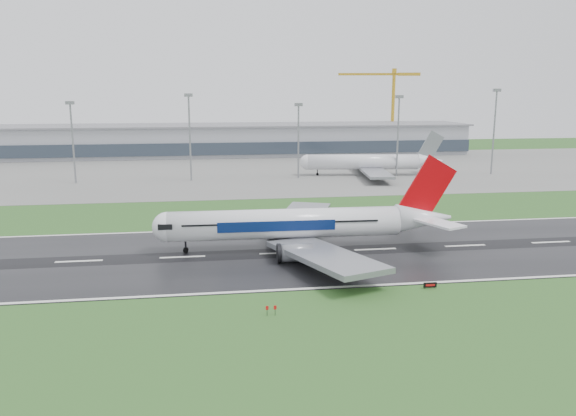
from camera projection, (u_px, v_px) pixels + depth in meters
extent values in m
plane|color=#25501D|center=(281.00, 253.00, 116.37)|extent=(520.00, 520.00, 0.00)
cube|color=black|center=(281.00, 253.00, 116.36)|extent=(400.00, 45.00, 0.10)
cube|color=slate|center=(242.00, 170.00, 237.51)|extent=(400.00, 130.00, 0.08)
cube|color=#8F919A|center=(235.00, 140.00, 294.14)|extent=(240.00, 36.00, 15.00)
cylinder|color=gray|center=(73.00, 144.00, 201.83)|extent=(0.64, 0.64, 28.06)
cylinder|color=gray|center=(190.00, 139.00, 207.31)|extent=(0.64, 0.64, 30.66)
cylinder|color=gray|center=(298.00, 143.00, 213.28)|extent=(0.64, 0.64, 27.15)
cylinder|color=gray|center=(398.00, 138.00, 218.41)|extent=(0.64, 0.64, 29.98)
cylinder|color=gray|center=(494.00, 134.00, 223.65)|extent=(0.64, 0.64, 32.41)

